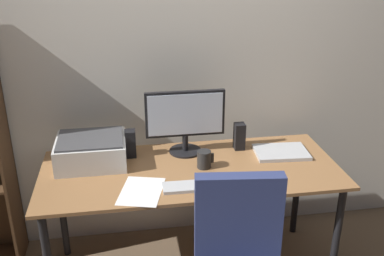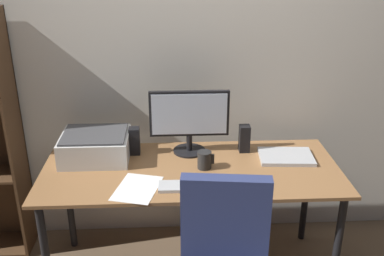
% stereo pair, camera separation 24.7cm
% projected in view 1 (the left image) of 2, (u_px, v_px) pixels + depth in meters
% --- Properties ---
extents(back_wall, '(6.40, 0.10, 2.60)m').
position_uv_depth(back_wall, '(178.00, 52.00, 2.85)').
color(back_wall, silver).
rests_on(back_wall, ground).
extents(desk, '(1.72, 0.72, 0.74)m').
position_uv_depth(desk, '(191.00, 180.00, 2.61)').
color(desk, olive).
rests_on(desk, ground).
extents(monitor, '(0.48, 0.20, 0.40)m').
position_uv_depth(monitor, '(186.00, 118.00, 2.69)').
color(monitor, black).
rests_on(monitor, desk).
extents(keyboard, '(0.29, 0.12, 0.02)m').
position_uv_depth(keyboard, '(190.00, 187.00, 2.37)').
color(keyboard, '#B7BABC').
rests_on(keyboard, desk).
extents(mouse, '(0.08, 0.11, 0.03)m').
position_uv_depth(mouse, '(232.00, 184.00, 2.38)').
color(mouse, black).
rests_on(mouse, desk).
extents(coffee_mug, '(0.10, 0.08, 0.10)m').
position_uv_depth(coffee_mug, '(204.00, 159.00, 2.57)').
color(coffee_mug, black).
rests_on(coffee_mug, desk).
extents(laptop, '(0.34, 0.25, 0.02)m').
position_uv_depth(laptop, '(281.00, 152.00, 2.75)').
color(laptop, '#B7BABC').
rests_on(laptop, desk).
extents(speaker_left, '(0.06, 0.07, 0.17)m').
position_uv_depth(speaker_left, '(130.00, 144.00, 2.69)').
color(speaker_left, black).
rests_on(speaker_left, desk).
extents(speaker_right, '(0.06, 0.07, 0.17)m').
position_uv_depth(speaker_right, '(239.00, 136.00, 2.79)').
color(speaker_right, black).
rests_on(speaker_right, desk).
extents(printer, '(0.40, 0.34, 0.16)m').
position_uv_depth(printer, '(91.00, 150.00, 2.61)').
color(printer, silver).
rests_on(printer, desk).
extents(paper_sheet, '(0.28, 0.34, 0.00)m').
position_uv_depth(paper_sheet, '(141.00, 191.00, 2.34)').
color(paper_sheet, white).
rests_on(paper_sheet, desk).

